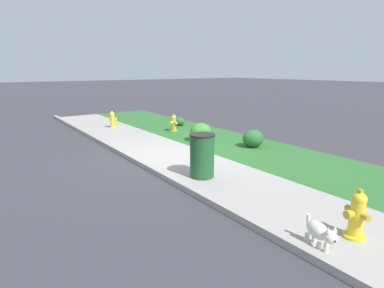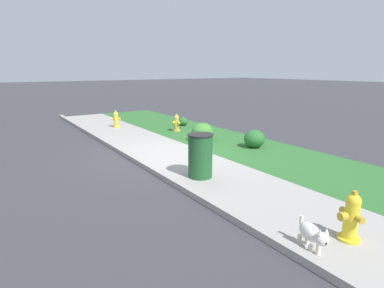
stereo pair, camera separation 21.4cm
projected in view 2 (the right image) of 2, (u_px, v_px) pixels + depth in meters
The scene contains 12 objects.
ground_plane at pixel (171, 155), 8.32m from camera, with size 120.00×120.00×0.00m, color #38383D.
sidewalk_pavement at pixel (171, 155), 8.32m from camera, with size 18.00×1.99×0.01m, color #9E9993.
grass_verge at pixel (234, 143), 9.60m from camera, with size 18.00×2.67×0.01m, color #2D662D.
street_curb at pixel (135, 159), 7.72m from camera, with size 18.00×0.16×0.12m, color #9E9993.
fire_hydrant_mid_block at pixel (351, 217), 4.07m from camera, with size 0.38×0.35×0.73m.
fire_hydrant_by_grass_verge at pixel (116, 119), 12.21m from camera, with size 0.34×0.35×0.69m.
fire_hydrant_near_corner at pixel (176, 123), 11.47m from camera, with size 0.38×0.34×0.66m.
small_white_dog at pixel (312, 234), 3.82m from camera, with size 0.53×0.34×0.45m.
trash_bin at pixel (200, 156), 6.49m from camera, with size 0.55×0.55×0.97m.
shrub_bush_mid_verge at pixel (183, 121), 12.64m from camera, with size 0.42×0.42×0.36m.
shrub_bush_far_verge at pixel (203, 132), 9.87m from camera, with size 0.72×0.72×0.61m.
shrub_bush_near_lamp at pixel (254, 139), 9.06m from camera, with size 0.63×0.63×0.54m.
Camera 2 is at (6.93, -4.04, 2.30)m, focal length 28.00 mm.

